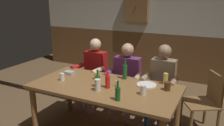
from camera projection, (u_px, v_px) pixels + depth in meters
back_wall_wainscot at (160, 56)px, 5.57m from camera, size 6.57×0.12×1.07m
dining_table at (104, 92)px, 3.12m from camera, size 1.98×0.97×0.76m
person_0 at (93, 71)px, 3.99m from camera, size 0.54×0.53×1.22m
person_1 at (126, 77)px, 3.73m from camera, size 0.58×0.53×1.19m
person_2 at (161, 82)px, 3.46m from camera, size 0.50×0.53×1.23m
chair_empty_near_right at (206, 101)px, 3.28m from camera, size 0.60×0.60×0.88m
table_candle at (117, 84)px, 3.05m from camera, size 0.04×0.04×0.08m
condiment_caddy at (69, 73)px, 3.53m from camera, size 0.14×0.10×0.05m
plate_0 at (147, 85)px, 3.10m from camera, size 0.27×0.27×0.01m
bottle_0 at (125, 71)px, 3.31m from camera, size 0.06×0.06×0.30m
bottle_1 at (118, 93)px, 2.63m from camera, size 0.06×0.06×0.24m
bottle_2 at (98, 81)px, 3.02m from camera, size 0.06×0.06×0.24m
bottle_3 at (108, 81)px, 2.99m from camera, size 0.06×0.06×0.22m
pint_glass_0 at (143, 90)px, 2.79m from camera, size 0.07×0.07×0.12m
pint_glass_1 at (62, 77)px, 3.28m from camera, size 0.07×0.07×0.11m
pint_glass_2 at (96, 76)px, 3.32m from camera, size 0.06×0.06×0.10m
pint_glass_3 at (98, 85)px, 2.91m from camera, size 0.08×0.08×0.15m
pint_glass_4 at (167, 86)px, 2.93m from camera, size 0.08×0.08×0.11m
pint_glass_5 at (166, 79)px, 3.13m from camera, size 0.06×0.06×0.16m
wall_dart_cabinet at (137, 7)px, 5.39m from camera, size 0.56×0.15×0.70m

